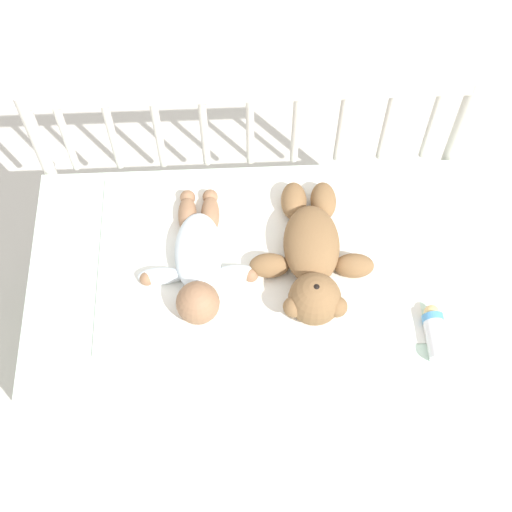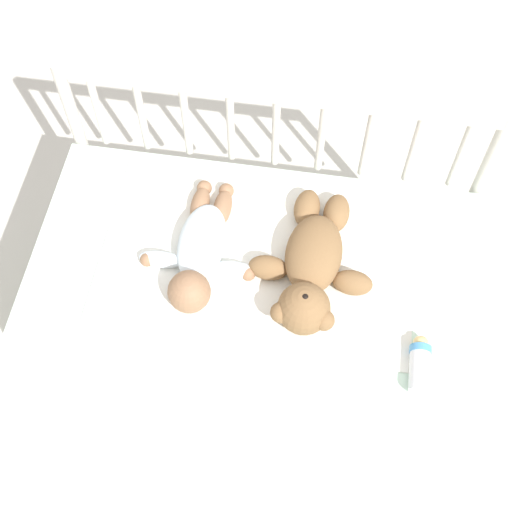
% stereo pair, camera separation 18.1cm
% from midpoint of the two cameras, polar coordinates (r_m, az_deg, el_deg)
% --- Properties ---
extents(ground_plane, '(12.00, 12.00, 0.00)m').
position_cam_midpoint_polar(ground_plane, '(2.33, 2.19, -7.71)').
color(ground_plane, silver).
extents(crib_mattress, '(1.19, 0.69, 0.52)m').
position_cam_midpoint_polar(crib_mattress, '(2.09, 2.42, -4.96)').
color(crib_mattress, silver).
rests_on(crib_mattress, ground_plane).
extents(crib_rail, '(1.19, 0.04, 0.82)m').
position_cam_midpoint_polar(crib_rail, '(2.01, 4.14, 8.37)').
color(crib_rail, beige).
rests_on(crib_rail, ground_plane).
extents(blanket, '(0.82, 0.53, 0.01)m').
position_cam_midpoint_polar(blanket, '(1.88, 2.80, -0.27)').
color(blanket, white).
rests_on(blanket, crib_mattress).
extents(teddy_bear, '(0.32, 0.44, 0.13)m').
position_cam_midpoint_polar(teddy_bear, '(1.82, 7.30, -1.15)').
color(teddy_bear, olive).
rests_on(teddy_bear, crib_mattress).
extents(baby, '(0.32, 0.42, 0.11)m').
position_cam_midpoint_polar(baby, '(1.84, -1.74, 0.14)').
color(baby, white).
rests_on(baby, crib_mattress).
extents(baby_bottle, '(0.05, 0.14, 0.05)m').
position_cam_midpoint_polar(baby_bottle, '(1.79, 15.86, -8.56)').
color(baby_bottle, white).
rests_on(baby_bottle, crib_mattress).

